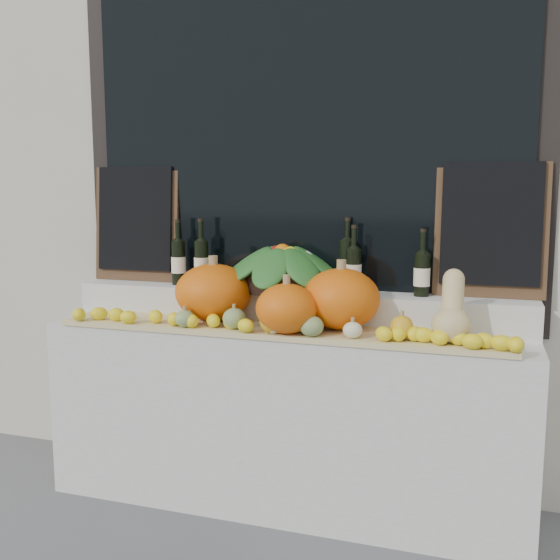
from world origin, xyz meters
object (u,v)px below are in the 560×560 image
object	(u,v)px
pumpkin_left	(214,292)
pumpkin_right	(341,299)
butternut_squash	(452,313)
produce_bowl	(283,267)
wine_bottle_tall	(347,265)

from	to	relation	value
pumpkin_left	pumpkin_right	size ratio (longest dim) A/B	1.05
butternut_squash	produce_bowl	bearing A→B (deg)	160.98
pumpkin_right	produce_bowl	world-z (taller)	produce_bowl
pumpkin_right	wine_bottle_tall	size ratio (longest dim) A/B	0.98
pumpkin_right	produce_bowl	size ratio (longest dim) A/B	0.54
pumpkin_right	pumpkin_left	bearing A→B (deg)	179.48
wine_bottle_tall	produce_bowl	bearing A→B (deg)	-166.67
wine_bottle_tall	pumpkin_left	bearing A→B (deg)	-156.71
pumpkin_left	produce_bowl	distance (m)	0.36
produce_bowl	pumpkin_left	bearing A→B (deg)	-147.55
pumpkin_left	produce_bowl	xyz separation A→B (m)	(0.29, 0.19, 0.11)
butternut_squash	produce_bowl	xyz separation A→B (m)	(-0.83, 0.29, 0.13)
pumpkin_right	produce_bowl	distance (m)	0.40
produce_bowl	wine_bottle_tall	world-z (taller)	wine_bottle_tall
produce_bowl	butternut_squash	bearing A→B (deg)	-19.02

